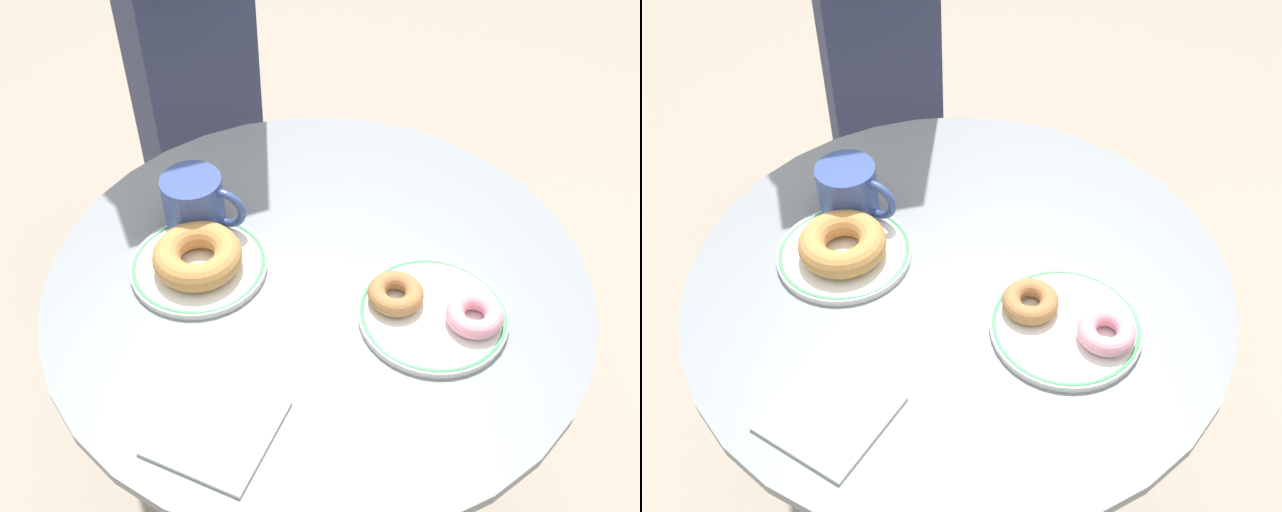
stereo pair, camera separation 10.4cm
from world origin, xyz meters
TOP-DOWN VIEW (x-y plane):
  - ground_plane at (0.00, 0.00)m, footprint 7.00×7.00m
  - cafe_table at (0.00, 0.00)m, footprint 0.77×0.77m
  - plate_left at (-0.17, -0.03)m, footprint 0.20×0.20m
  - plate_right at (0.17, -0.04)m, footprint 0.20×0.20m
  - donut_old_fashioned at (-0.17, -0.03)m, footprint 0.15×0.15m
  - donut_pink_frosted at (0.22, -0.04)m, footprint 0.11×0.11m
  - donut_cinnamon at (0.12, -0.03)m, footprint 0.09×0.09m
  - paper_napkin at (-0.05, -0.27)m, footprint 0.15×0.16m
  - coffee_mug at (-0.20, 0.06)m, footprint 0.13×0.09m

SIDE VIEW (x-z plane):
  - ground_plane at x=0.00m, z-range -0.02..0.00m
  - cafe_table at x=0.00m, z-range 0.16..0.86m
  - paper_napkin at x=-0.05m, z-range 0.70..0.71m
  - plate_left at x=-0.17m, z-range 0.70..0.71m
  - plate_right at x=0.17m, z-range 0.70..0.71m
  - donut_pink_frosted at x=0.22m, z-range 0.71..0.74m
  - donut_cinnamon at x=0.12m, z-range 0.71..0.74m
  - donut_old_fashioned at x=-0.17m, z-range 0.71..0.75m
  - coffee_mug at x=-0.20m, z-range 0.70..0.79m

